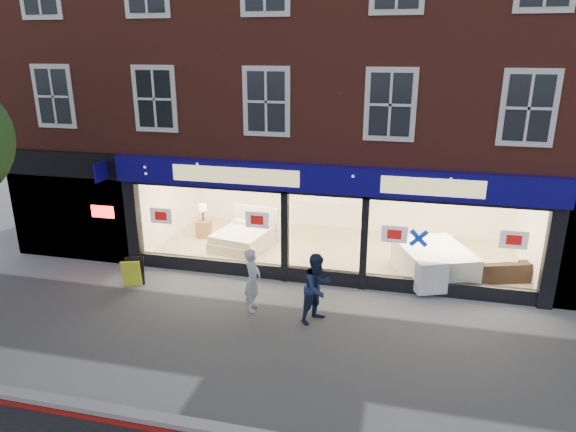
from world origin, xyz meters
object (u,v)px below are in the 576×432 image
(a_board, at_px, (133,272))
(pedestrian_grey, at_px, (253,280))
(pedestrian_blue, at_px, (317,288))
(mattress_stack, at_px, (433,262))
(display_bed, at_px, (244,237))
(sofa, at_px, (499,269))

(a_board, xyz_separation_m, pedestrian_grey, (3.48, -0.50, 0.39))
(a_board, relative_size, pedestrian_blue, 0.47)
(a_board, bearing_deg, mattress_stack, -2.14)
(pedestrian_blue, bearing_deg, display_bed, 72.18)
(mattress_stack, xyz_separation_m, a_board, (-7.77, -2.23, -0.13))
(mattress_stack, relative_size, a_board, 3.36)
(display_bed, height_order, pedestrian_grey, pedestrian_grey)
(mattress_stack, xyz_separation_m, pedestrian_grey, (-4.29, -2.73, 0.26))
(display_bed, xyz_separation_m, a_board, (-2.06, -3.20, -0.02))
(display_bed, distance_m, pedestrian_blue, 4.93)
(display_bed, relative_size, sofa, 1.14)
(a_board, height_order, pedestrian_blue, pedestrian_blue)
(mattress_stack, distance_m, pedestrian_grey, 5.09)
(sofa, bearing_deg, pedestrian_grey, 7.88)
(a_board, height_order, pedestrian_grey, pedestrian_grey)
(display_bed, xyz_separation_m, sofa, (7.44, -0.71, -0.03))
(sofa, height_order, a_board, a_board)
(display_bed, height_order, a_board, display_bed)
(display_bed, bearing_deg, pedestrian_blue, -40.90)
(mattress_stack, distance_m, sofa, 1.75)
(sofa, distance_m, pedestrian_blue, 5.44)
(display_bed, relative_size, pedestrian_blue, 1.30)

